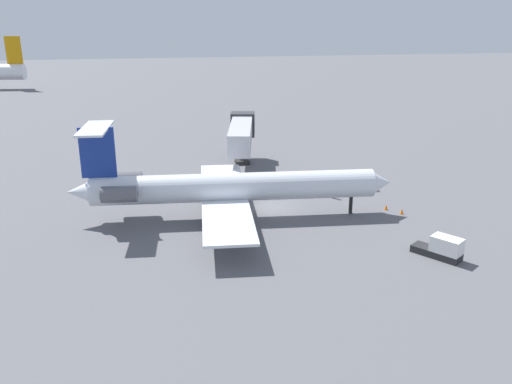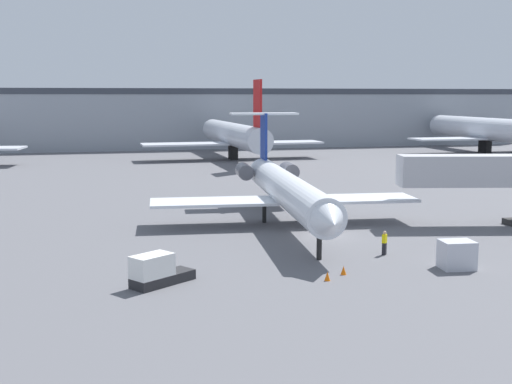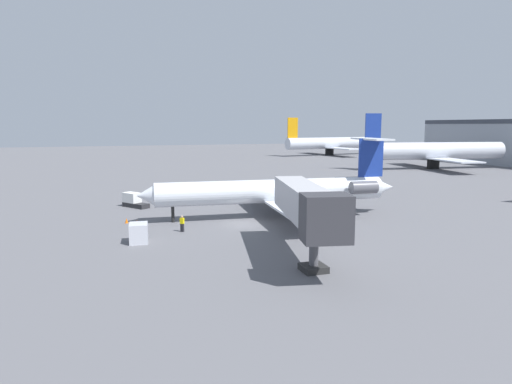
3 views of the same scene
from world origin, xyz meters
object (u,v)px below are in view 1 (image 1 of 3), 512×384
object	(u,v)px
jet_bridge	(241,133)
baggage_tug_lead	(442,248)
ground_crew_marshaller	(332,190)
traffic_cone_mid	(402,211)
regional_jet	(225,187)
traffic_cone_near	(386,207)
cargo_container_uld	(362,180)

from	to	relation	value
jet_bridge	baggage_tug_lead	distance (m)	32.01
baggage_tug_lead	jet_bridge	bearing A→B (deg)	21.47
ground_crew_marshaller	baggage_tug_lead	xyz separation A→B (m)	(-16.02, -3.92, -0.02)
ground_crew_marshaller	baggage_tug_lead	bearing A→B (deg)	-166.24
jet_bridge	traffic_cone_mid	world-z (taller)	jet_bridge
regional_jet	traffic_cone_near	bearing A→B (deg)	-92.95
traffic_cone_mid	jet_bridge	bearing A→B (deg)	33.51
ground_crew_marshaller	jet_bridge	bearing A→B (deg)	29.63
traffic_cone_near	traffic_cone_mid	bearing A→B (deg)	-143.67
cargo_container_uld	traffic_cone_mid	bearing A→B (deg)	-175.27
ground_crew_marshaller	baggage_tug_lead	size ratio (longest dim) A/B	0.41
baggage_tug_lead	traffic_cone_mid	xyz separation A→B (m)	(10.00, -1.33, -0.56)
ground_crew_marshaller	traffic_cone_mid	world-z (taller)	ground_crew_marshaller
ground_crew_marshaller	traffic_cone_mid	distance (m)	8.01
jet_bridge	cargo_container_uld	world-z (taller)	jet_bridge
traffic_cone_near	traffic_cone_mid	world-z (taller)	same
regional_jet	ground_crew_marshaller	xyz separation A→B (m)	(3.75, -12.17, -2.34)
cargo_container_uld	traffic_cone_near	distance (m)	7.58
jet_bridge	baggage_tug_lead	world-z (taller)	jet_bridge
jet_bridge	baggage_tug_lead	size ratio (longest dim) A/B	3.64
regional_jet	baggage_tug_lead	distance (m)	20.37
ground_crew_marshaller	cargo_container_uld	size ratio (longest dim) A/B	0.76
regional_jet	traffic_cone_near	world-z (taller)	regional_jet
jet_bridge	ground_crew_marshaller	bearing A→B (deg)	-150.37
ground_crew_marshaller	cargo_container_uld	xyz separation A→B (m)	(2.95, -4.51, 0.05)
regional_jet	traffic_cone_mid	bearing A→B (deg)	-97.42
traffic_cone_near	traffic_cone_mid	xyz separation A→B (m)	(-1.42, -1.05, 0.00)
jet_bridge	cargo_container_uld	bearing A→B (deg)	-130.96
ground_crew_marshaller	traffic_cone_near	world-z (taller)	ground_crew_marshaller
traffic_cone_near	traffic_cone_mid	distance (m)	1.77
regional_jet	ground_crew_marshaller	size ratio (longest dim) A/B	18.55
ground_crew_marshaller	traffic_cone_near	bearing A→B (deg)	-137.56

